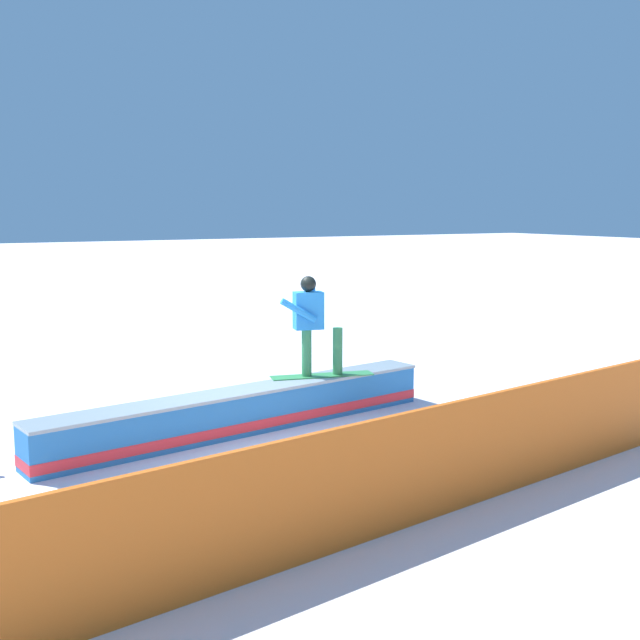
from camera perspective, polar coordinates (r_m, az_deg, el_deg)
name	(u,v)px	position (r m, az deg, el deg)	size (l,w,h in m)	color
ground_plane	(245,431)	(10.49, -5.51, -8.11)	(120.00, 120.00, 0.00)	white
grind_box	(245,412)	(10.42, -5.53, -6.73)	(5.81, 1.48, 0.57)	#236CB8
snowboarder	(313,322)	(10.91, -0.55, -0.17)	(1.50, 0.63, 1.43)	#31854A
safety_fence	(401,471)	(7.31, 5.97, -10.97)	(8.58, 0.06, 1.10)	orange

